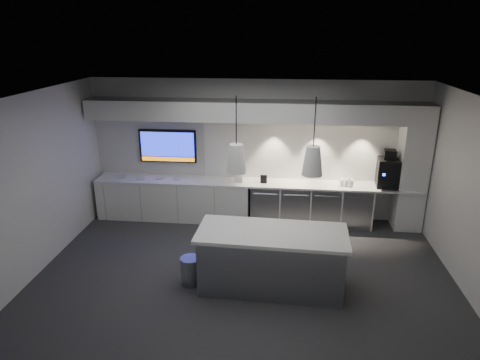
# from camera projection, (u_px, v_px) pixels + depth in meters

# --- Properties ---
(floor) EXTENTS (7.00, 7.00, 0.00)m
(floor) POSITION_uv_depth(u_px,v_px,m) (244.00, 274.00, 7.30)
(floor) COLOR #2F2F32
(floor) RESTS_ON ground
(ceiling) EXTENTS (7.00, 7.00, 0.00)m
(ceiling) POSITION_uv_depth(u_px,v_px,m) (245.00, 97.00, 6.30)
(ceiling) COLOR black
(ceiling) RESTS_ON wall_back
(wall_back) EXTENTS (7.00, 0.00, 7.00)m
(wall_back) POSITION_uv_depth(u_px,v_px,m) (255.00, 150.00, 9.15)
(wall_back) COLOR silver
(wall_back) RESTS_ON floor
(wall_front) EXTENTS (7.00, 0.00, 7.00)m
(wall_front) POSITION_uv_depth(u_px,v_px,m) (222.00, 277.00, 4.45)
(wall_front) COLOR silver
(wall_front) RESTS_ON floor
(wall_left) EXTENTS (0.00, 7.00, 7.00)m
(wall_left) POSITION_uv_depth(u_px,v_px,m) (36.00, 184.00, 7.14)
(wall_left) COLOR silver
(wall_left) RESTS_ON floor
(wall_right) EXTENTS (0.00, 7.00, 7.00)m
(wall_right) POSITION_uv_depth(u_px,v_px,m) (475.00, 200.00, 6.46)
(wall_right) COLOR silver
(wall_right) RESTS_ON floor
(back_counter) EXTENTS (6.80, 0.65, 0.04)m
(back_counter) POSITION_uv_depth(u_px,v_px,m) (254.00, 183.00, 9.05)
(back_counter) COLOR white
(back_counter) RESTS_ON left_base_cabinets
(left_base_cabinets) EXTENTS (3.30, 0.63, 0.86)m
(left_base_cabinets) POSITION_uv_depth(u_px,v_px,m) (174.00, 199.00, 9.37)
(left_base_cabinets) COLOR white
(left_base_cabinets) RESTS_ON floor
(fridge_unit_a) EXTENTS (0.60, 0.61, 0.85)m
(fridge_unit_a) POSITION_uv_depth(u_px,v_px,m) (265.00, 203.00, 9.17)
(fridge_unit_a) COLOR gray
(fridge_unit_a) RESTS_ON floor
(fridge_unit_b) EXTENTS (0.60, 0.61, 0.85)m
(fridge_unit_b) POSITION_uv_depth(u_px,v_px,m) (295.00, 204.00, 9.11)
(fridge_unit_b) COLOR gray
(fridge_unit_b) RESTS_ON floor
(fridge_unit_c) EXTENTS (0.60, 0.61, 0.85)m
(fridge_unit_c) POSITION_uv_depth(u_px,v_px,m) (325.00, 205.00, 9.05)
(fridge_unit_c) COLOR gray
(fridge_unit_c) RESTS_ON floor
(fridge_unit_d) EXTENTS (0.60, 0.61, 0.85)m
(fridge_unit_d) POSITION_uv_depth(u_px,v_px,m) (355.00, 207.00, 8.99)
(fridge_unit_d) COLOR gray
(fridge_unit_d) RESTS_ON floor
(backsplash) EXTENTS (4.60, 0.03, 1.30)m
(backsplash) POSITION_uv_depth(u_px,v_px,m) (312.00, 150.00, 8.99)
(backsplash) COLOR white
(backsplash) RESTS_ON wall_back
(soffit) EXTENTS (6.90, 0.60, 0.40)m
(soffit) POSITION_uv_depth(u_px,v_px,m) (255.00, 111.00, 8.57)
(soffit) COLOR white
(soffit) RESTS_ON wall_back
(column) EXTENTS (0.55, 0.55, 2.60)m
(column) POSITION_uv_depth(u_px,v_px,m) (412.00, 168.00, 8.62)
(column) COLOR white
(column) RESTS_ON floor
(wall_tv) EXTENTS (1.25, 0.07, 0.72)m
(wall_tv) POSITION_uv_depth(u_px,v_px,m) (168.00, 146.00, 9.26)
(wall_tv) COLOR black
(wall_tv) RESTS_ON wall_back
(island) EXTENTS (2.37, 1.09, 0.99)m
(island) POSITION_uv_depth(u_px,v_px,m) (271.00, 260.00, 6.76)
(island) COLOR gray
(island) RESTS_ON floor
(bin) EXTENTS (0.40, 0.40, 0.46)m
(bin) POSITION_uv_depth(u_px,v_px,m) (191.00, 270.00, 6.96)
(bin) COLOR gray
(bin) RESTS_ON floor
(coffee_machine) EXTENTS (0.46, 0.63, 0.77)m
(coffee_machine) POSITION_uv_depth(u_px,v_px,m) (388.00, 171.00, 8.69)
(coffee_machine) COLOR black
(coffee_machine) RESTS_ON back_counter
(sign_black) EXTENTS (0.14, 0.02, 0.18)m
(sign_black) POSITION_uv_depth(u_px,v_px,m) (264.00, 179.00, 8.93)
(sign_black) COLOR black
(sign_black) RESTS_ON back_counter
(sign_white) EXTENTS (0.18, 0.06, 0.14)m
(sign_white) POSITION_uv_depth(u_px,v_px,m) (238.00, 179.00, 8.98)
(sign_white) COLOR white
(sign_white) RESTS_ON back_counter
(cup_cluster) EXTENTS (0.26, 0.17, 0.14)m
(cup_cluster) POSITION_uv_depth(u_px,v_px,m) (347.00, 183.00, 8.78)
(cup_cluster) COLOR silver
(cup_cluster) RESTS_ON back_counter
(tray_a) EXTENTS (0.17, 0.17, 0.02)m
(tray_a) POSITION_uv_depth(u_px,v_px,m) (122.00, 177.00, 9.30)
(tray_a) COLOR #B4B4B4
(tray_a) RESTS_ON back_counter
(tray_b) EXTENTS (0.20, 0.20, 0.02)m
(tray_b) POSITION_uv_depth(u_px,v_px,m) (141.00, 179.00, 9.18)
(tray_b) COLOR #B4B4B4
(tray_b) RESTS_ON back_counter
(tray_c) EXTENTS (0.18, 0.18, 0.02)m
(tray_c) POSITION_uv_depth(u_px,v_px,m) (160.00, 178.00, 9.21)
(tray_c) COLOR #B4B4B4
(tray_c) RESTS_ON back_counter
(tray_d) EXTENTS (0.16, 0.16, 0.02)m
(tray_d) POSITION_uv_depth(u_px,v_px,m) (177.00, 179.00, 9.19)
(tray_d) COLOR #B4B4B4
(tray_d) RESTS_ON back_counter
(pendant_left) EXTENTS (0.30, 0.30, 1.13)m
(pendant_left) POSITION_uv_depth(u_px,v_px,m) (236.00, 158.00, 6.27)
(pendant_left) COLOR white
(pendant_left) RESTS_ON ceiling
(pendant_right) EXTENTS (0.30, 0.30, 1.13)m
(pendant_right) POSITION_uv_depth(u_px,v_px,m) (313.00, 161.00, 6.16)
(pendant_right) COLOR white
(pendant_right) RESTS_ON ceiling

